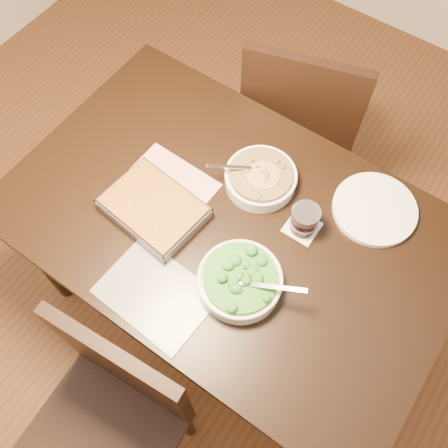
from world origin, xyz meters
name	(u,v)px	position (x,y,z in m)	size (l,w,h in m)	color
ground	(228,300)	(0.00, 0.00, 0.00)	(4.00, 4.00, 0.00)	#4B2F15
table	(229,235)	(0.00, 0.00, 0.65)	(1.40, 0.90, 0.75)	black
magazine_a	(169,185)	(-0.24, 0.00, 0.75)	(0.28, 0.21, 0.01)	#B4333E
magazine_b	(156,294)	(-0.04, -0.32, 0.75)	(0.31, 0.22, 0.01)	#232229
coaster	(302,227)	(0.20, 0.11, 0.75)	(0.10, 0.10, 0.00)	white
stew_bowl	(261,178)	(0.00, 0.17, 0.78)	(0.23, 0.23, 0.09)	white
broccoli_bowl	(240,281)	(0.14, -0.16, 0.78)	(0.27, 0.24, 0.09)	white
baking_dish	(154,209)	(-0.21, -0.11, 0.78)	(0.32, 0.25, 0.05)	silver
wine_tumbler	(304,219)	(0.20, 0.11, 0.80)	(0.09, 0.09, 0.10)	black
dinner_plate	(375,209)	(0.35, 0.29, 0.76)	(0.26, 0.26, 0.02)	white
chair_near	(112,413)	(0.01, -0.64, 0.51)	(0.46, 0.46, 0.91)	black
chair_far	(301,117)	(-0.10, 0.66, 0.53)	(0.55, 0.55, 0.95)	black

